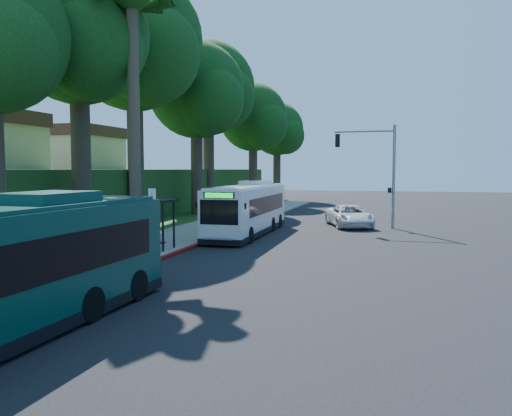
% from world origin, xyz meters
% --- Properties ---
extents(ground, '(140.00, 140.00, 0.00)m').
position_xyz_m(ground, '(0.00, 0.00, 0.00)').
color(ground, black).
rests_on(ground, ground).
extents(sidewalk, '(4.50, 70.00, 0.12)m').
position_xyz_m(sidewalk, '(-7.30, 0.00, 0.06)').
color(sidewalk, gray).
rests_on(sidewalk, ground).
extents(red_curb, '(0.25, 30.00, 0.13)m').
position_xyz_m(red_curb, '(-5.00, -4.00, 0.07)').
color(red_curb, maroon).
rests_on(red_curb, ground).
extents(grass_verge, '(8.00, 70.00, 0.06)m').
position_xyz_m(grass_verge, '(-13.00, 5.00, 0.03)').
color(grass_verge, '#234719').
rests_on(grass_verge, ground).
extents(bus_shelter, '(3.20, 1.51, 2.55)m').
position_xyz_m(bus_shelter, '(-7.26, -2.86, 1.81)').
color(bus_shelter, black).
rests_on(bus_shelter, ground).
extents(stop_sign_pole, '(0.35, 0.06, 3.17)m').
position_xyz_m(stop_sign_pole, '(-5.40, -5.00, 2.08)').
color(stop_sign_pole, gray).
rests_on(stop_sign_pole, ground).
extents(traffic_signal_pole, '(4.10, 0.30, 7.00)m').
position_xyz_m(traffic_signal_pole, '(3.78, 10.00, 4.42)').
color(traffic_signal_pole, gray).
rests_on(traffic_signal_pole, ground).
extents(palm_tree, '(4.20, 4.20, 14.40)m').
position_xyz_m(palm_tree, '(-8.20, -1.50, 12.38)').
color(palm_tree, '#4C3F2D').
rests_on(palm_tree, ground).
extents(hillside_backdrop, '(24.00, 60.00, 8.80)m').
position_xyz_m(hillside_backdrop, '(-26.30, 15.10, 2.44)').
color(hillside_backdrop, '#234719').
rests_on(hillside_backdrop, ground).
extents(tree_0, '(8.40, 8.00, 15.70)m').
position_xyz_m(tree_0, '(-12.40, -0.02, 11.20)').
color(tree_0, '#382B1E').
rests_on(tree_0, ground).
extents(tree_1, '(10.50, 10.00, 18.26)m').
position_xyz_m(tree_1, '(-13.37, 7.98, 12.73)').
color(tree_1, '#382B1E').
rests_on(tree_1, ground).
extents(tree_2, '(8.82, 8.40, 15.12)m').
position_xyz_m(tree_2, '(-11.89, 15.98, 10.48)').
color(tree_2, '#382B1E').
rests_on(tree_2, ground).
extents(tree_3, '(10.08, 9.60, 17.28)m').
position_xyz_m(tree_3, '(-13.88, 23.98, 11.98)').
color(tree_3, '#382B1E').
rests_on(tree_3, ground).
extents(tree_4, '(8.40, 8.00, 14.14)m').
position_xyz_m(tree_4, '(-11.40, 31.98, 9.73)').
color(tree_4, '#382B1E').
rests_on(tree_4, ground).
extents(tree_5, '(7.35, 7.00, 12.86)m').
position_xyz_m(tree_5, '(-10.41, 39.99, 8.96)').
color(tree_5, '#382B1E').
rests_on(tree_5, ground).
extents(white_bus, '(2.57, 11.06, 3.28)m').
position_xyz_m(white_bus, '(-3.80, 4.51, 1.60)').
color(white_bus, silver).
rests_on(white_bus, ground).
extents(pickup, '(4.21, 5.98, 1.52)m').
position_xyz_m(pickup, '(1.86, 10.30, 0.76)').
color(pickup, silver).
rests_on(pickup, ground).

